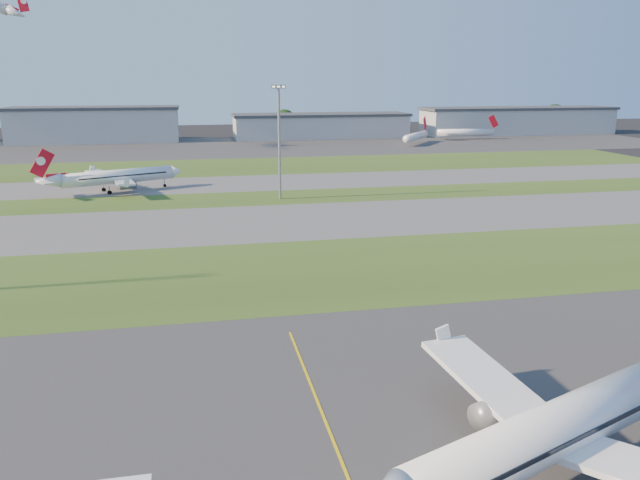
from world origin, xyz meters
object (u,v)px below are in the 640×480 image
object	(u,v)px
mini_jet_near	(416,136)
mini_jet_far	(466,132)
airliner_parked	(570,424)
airliner_taxiing	(117,177)
light_mast_centre	(279,135)

from	to	relation	value
mini_jet_near	mini_jet_far	xyz separation A→B (m)	(29.25, 14.69, 0.00)
mini_jet_far	airliner_parked	bearing A→B (deg)	-108.21
airliner_taxiing	mini_jet_far	bearing A→B (deg)	-165.98
airliner_parked	mini_jet_far	world-z (taller)	airliner_parked
airliner_taxiing	mini_jet_near	distance (m)	145.87
airliner_parked	light_mast_centre	world-z (taller)	light_mast_centre
mini_jet_near	mini_jet_far	world-z (taller)	same
mini_jet_near	mini_jet_far	distance (m)	32.73
airliner_taxiing	light_mast_centre	distance (m)	43.21
airliner_taxiing	airliner_parked	bearing A→B (deg)	85.56
mini_jet_near	light_mast_centre	xyz separation A→B (m)	(-73.83, -111.26, 11.53)
airliner_parked	mini_jet_far	bearing A→B (deg)	45.53
airliner_parked	mini_jet_near	distance (m)	228.81
mini_jet_near	mini_jet_far	bearing A→B (deg)	-26.39
airliner_parked	mini_jet_far	distance (m)	252.69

